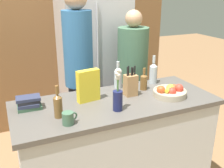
% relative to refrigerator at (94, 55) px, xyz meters
% --- Properties ---
extents(kitchen_island, '(1.70, 0.71, 0.92)m').
position_rel_refrigerator_xyz_m(kitchen_island, '(-0.26, -1.26, -0.54)').
color(kitchen_island, silver).
rests_on(kitchen_island, ground_plane).
extents(back_wall_wood, '(2.90, 0.12, 2.60)m').
position_rel_refrigerator_xyz_m(back_wall_wood, '(-0.26, 0.36, 0.30)').
color(back_wall_wood, brown).
rests_on(back_wall_wood, ground_plane).
extents(refrigerator, '(0.82, 0.63, 2.01)m').
position_rel_refrigerator_xyz_m(refrigerator, '(0.00, 0.00, 0.00)').
color(refrigerator, '#B7B7BC').
rests_on(refrigerator, ground_plane).
extents(fruit_bowl, '(0.29, 0.29, 0.11)m').
position_rel_refrigerator_xyz_m(fruit_bowl, '(0.21, -1.35, -0.04)').
color(fruit_bowl, tan).
rests_on(fruit_bowl, kitchen_island).
extents(knife_block, '(0.11, 0.09, 0.26)m').
position_rel_refrigerator_xyz_m(knife_block, '(-0.10, -1.20, 0.02)').
color(knife_block, '#A87A4C').
rests_on(knife_block, kitchen_island).
extents(flower_vase, '(0.07, 0.07, 0.34)m').
position_rel_refrigerator_xyz_m(flower_vase, '(-0.33, -1.43, 0.05)').
color(flower_vase, '#191E4C').
rests_on(flower_vase, kitchen_island).
extents(cereal_box, '(0.20, 0.09, 0.27)m').
position_rel_refrigerator_xyz_m(cereal_box, '(-0.47, -1.17, 0.05)').
color(cereal_box, yellow).
rests_on(cereal_box, kitchen_island).
extents(coffee_mug, '(0.11, 0.08, 0.09)m').
position_rel_refrigerator_xyz_m(coffee_mug, '(-0.73, -1.49, -0.04)').
color(coffee_mug, '#42664C').
rests_on(coffee_mug, kitchen_island).
extents(book_stack, '(0.19, 0.14, 0.10)m').
position_rel_refrigerator_xyz_m(book_stack, '(-0.95, -1.13, -0.03)').
color(book_stack, '#3D6047').
rests_on(book_stack, kitchen_island).
extents(bottle_oil, '(0.07, 0.07, 0.28)m').
position_rel_refrigerator_xyz_m(bottle_oil, '(0.25, -1.01, 0.03)').
color(bottle_oil, '#B2BCC1').
rests_on(bottle_oil, kitchen_island).
extents(bottle_vinegar, '(0.06, 0.06, 0.21)m').
position_rel_refrigerator_xyz_m(bottle_vinegar, '(0.08, -1.13, -0.00)').
color(bottle_vinegar, brown).
rests_on(bottle_vinegar, kitchen_island).
extents(bottle_wine, '(0.06, 0.06, 0.24)m').
position_rel_refrigerator_xyz_m(bottle_wine, '(-0.77, -1.36, 0.01)').
color(bottle_wine, brown).
rests_on(bottle_wine, kitchen_island).
extents(bottle_water, '(0.07, 0.07, 0.25)m').
position_rel_refrigerator_xyz_m(bottle_water, '(-0.12, -0.98, 0.02)').
color(bottle_water, '#B2BCC1').
rests_on(bottle_water, kitchen_island).
extents(person_at_sink, '(0.29, 0.29, 1.83)m').
position_rel_refrigerator_xyz_m(person_at_sink, '(-0.40, -0.65, 0.05)').
color(person_at_sink, '#383842').
rests_on(person_at_sink, ground_plane).
extents(person_in_blue, '(0.34, 0.34, 1.59)m').
position_rel_refrigerator_xyz_m(person_in_blue, '(0.26, -0.56, -0.11)').
color(person_in_blue, '#383842').
rests_on(person_in_blue, ground_plane).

